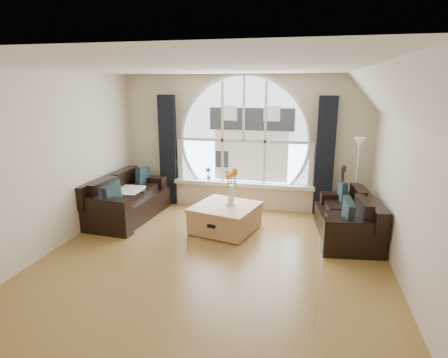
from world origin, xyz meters
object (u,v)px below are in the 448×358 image
floor_lamp (356,182)px  potted_plant (208,174)px  sofa_right (347,215)px  guitar (342,192)px  vase_flowers (231,183)px  sofa_left (127,198)px  coffee_chest (225,217)px

floor_lamp → potted_plant: bearing=170.9°
sofa_right → guitar: size_ratio=1.55×
sofa_right → vase_flowers: size_ratio=2.35×
sofa_left → guitar: 4.08m
sofa_left → coffee_chest: sofa_left is taller
potted_plant → vase_flowers: bearing=-59.0°
coffee_chest → sofa_left: bearing=-171.9°
sofa_left → potted_plant: size_ratio=6.78×
guitar → potted_plant: guitar is taller
vase_flowers → guitar: bearing=27.6°
sofa_left → vase_flowers: bearing=0.5°
vase_flowers → potted_plant: vase_flowers is taller
sofa_right → potted_plant: 2.95m
sofa_right → potted_plant: size_ratio=6.06×
vase_flowers → floor_lamp: floor_lamp is taller
coffee_chest → floor_lamp: 2.44m
sofa_right → guitar: 0.96m
sofa_left → sofa_right: bearing=3.4°
guitar → potted_plant: (-2.67, 0.22, 0.16)m
vase_flowers → floor_lamp: bearing=19.8°
sofa_right → potted_plant: bearing=149.9°
coffee_chest → potted_plant: (-0.66, 1.31, 0.44)m
floor_lamp → vase_flowers: bearing=-160.2°
sofa_right → guitar: (-0.02, 0.95, 0.13)m
floor_lamp → guitar: 0.42m
coffee_chest → floor_lamp: (2.23, 0.84, 0.55)m
guitar → floor_lamp: bearing=-62.4°
coffee_chest → floor_lamp: floor_lamp is taller
vase_flowers → guitar: (1.93, 1.01, -0.32)m
sofa_right → floor_lamp: size_ratio=1.03×
vase_flowers → floor_lamp: 2.27m
floor_lamp → potted_plant: floor_lamp is taller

